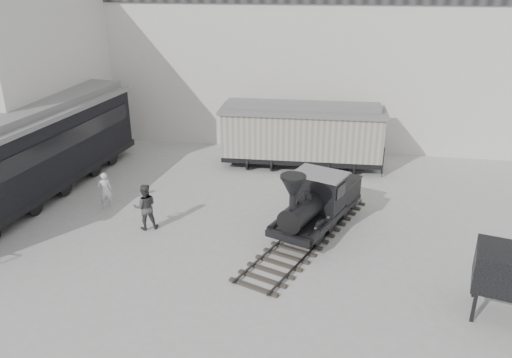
% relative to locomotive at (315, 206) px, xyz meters
% --- Properties ---
extents(ground, '(90.00, 90.00, 0.00)m').
position_rel_locomotive_xyz_m(ground, '(-1.75, -3.85, -1.09)').
color(ground, '#9E9E9B').
extents(north_wall, '(34.00, 2.51, 11.00)m').
position_rel_locomotive_xyz_m(north_wall, '(-1.75, 11.13, 4.46)').
color(north_wall, silver).
rests_on(north_wall, ground).
extents(west_pavilion, '(7.00, 12.11, 9.00)m').
position_rel_locomotive_xyz_m(west_pavilion, '(-16.25, 6.11, 3.40)').
color(west_pavilion, silver).
rests_on(west_pavilion, ground).
extents(locomotive, '(4.73, 8.46, 2.96)m').
position_rel_locomotive_xyz_m(locomotive, '(0.00, 0.00, 0.00)').
color(locomotive, '#2E2924').
rests_on(locomotive, ground).
extents(boxcar, '(8.50, 2.95, 3.44)m').
position_rel_locomotive_xyz_m(boxcar, '(-1.19, 7.16, 0.71)').
color(boxcar, black).
rests_on(boxcar, ground).
extents(passenger_coach, '(4.25, 14.62, 3.86)m').
position_rel_locomotive_xyz_m(passenger_coach, '(-12.66, 1.04, 1.04)').
color(passenger_coach, black).
rests_on(passenger_coach, ground).
extents(visitor_a, '(0.70, 0.65, 1.61)m').
position_rel_locomotive_xyz_m(visitor_a, '(-9.07, 0.62, -0.29)').
color(visitor_a, silver).
rests_on(visitor_a, ground).
extents(visitor_b, '(1.13, 1.03, 1.89)m').
position_rel_locomotive_xyz_m(visitor_b, '(-6.61, -0.94, -0.15)').
color(visitor_b, '#424143').
rests_on(visitor_b, ground).
extents(coal_hopper, '(2.30, 2.04, 2.14)m').
position_rel_locomotive_xyz_m(coal_hopper, '(5.86, -4.35, 0.31)').
color(coal_hopper, black).
rests_on(coal_hopper, ground).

